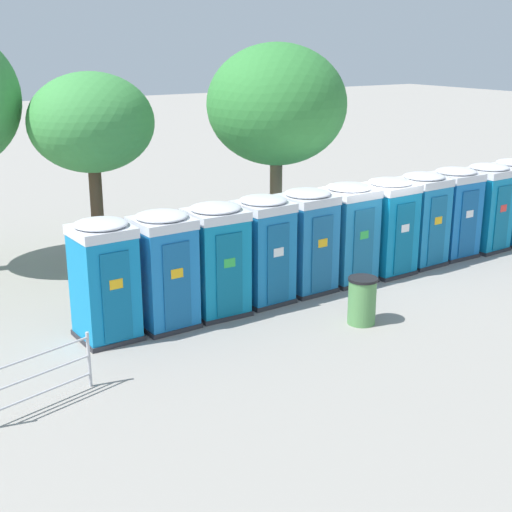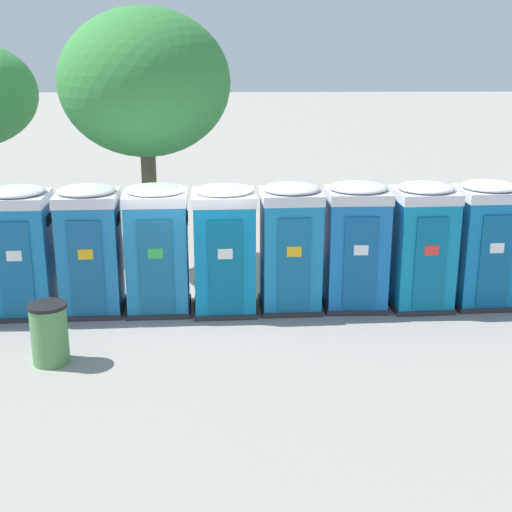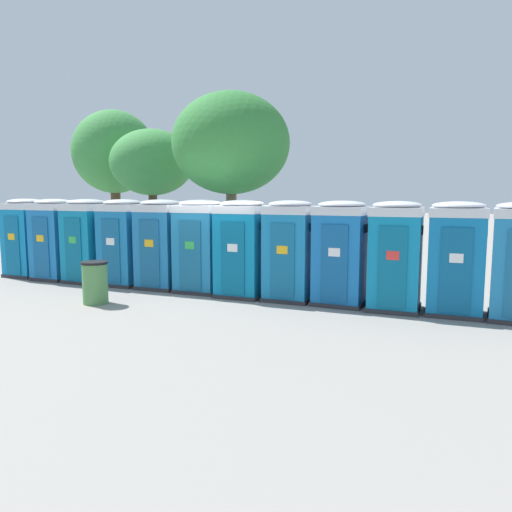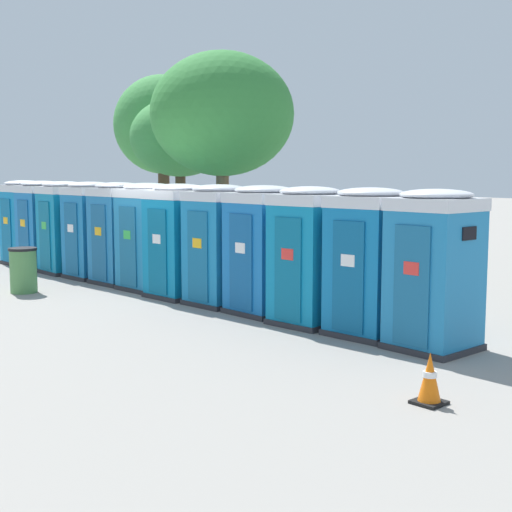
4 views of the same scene
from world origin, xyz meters
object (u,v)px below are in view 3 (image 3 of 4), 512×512
Objects in this scene: portapotty_5 at (201,246)px; street_tree_0 at (114,153)px; street_tree_2 at (152,163)px; portapotty_7 at (290,250)px; portapotty_3 at (123,242)px; portapotty_9 at (395,255)px; portapotty_6 at (242,248)px; portapotty_0 at (27,237)px; portapotty_4 at (161,244)px; trash_can at (95,282)px; portapotty_10 at (456,258)px; portapotty_2 at (87,240)px; street_tree_1 at (231,144)px; portapotty_8 at (341,252)px; portapotty_1 at (55,239)px.

street_tree_0 reaches higher than portapotty_5.
portapotty_7 is at bearing -30.31° from street_tree_2.
portapotty_3 and portapotty_9 have the same top height.
portapotty_6 is at bearing -2.64° from portapotty_5.
portapotty_4 is (5.23, 0.16, -0.00)m from portapotty_0.
portapotty_9 is at bearing 20.20° from trash_can.
portapotty_0 is 9.16m from portapotty_7.
portapotty_0 is 1.00× the size of portapotty_6.
portapotty_4 is 6.55m from portapotty_9.
portapotty_10 is (1.31, 0.12, -0.00)m from portapotty_9.
portapotty_2 is at bearing -176.42° from portapotty_4.
portapotty_7 and portapotty_10 have the same top height.
street_tree_2 reaches higher than portapotty_9.
street_tree_1 is 1.14× the size of street_tree_2.
portapotty_3 is 2.67m from trash_can.
portapotty_6 is 0.49× the size of street_tree_2.
portapotty_10 is (13.09, 0.39, -0.00)m from portapotty_0.
portapotty_3 is 1.00× the size of portapotty_8.
street_tree_0 is 6.06× the size of trash_can.
portapotty_0 is 1.00× the size of portapotty_3.
portapotty_6 is at bearing 39.40° from trash_can.
portapotty_1 and portapotty_5 have the same top height.
street_tree_2 is at bearing 137.84° from portapotty_5.
portapotty_3 is 1.31m from portapotty_4.
portapotty_3 and portapotty_7 have the same top height.
portapotty_4 is 0.40× the size of street_tree_0.
street_tree_0 is (-4.20, 6.17, 3.22)m from portapotty_2.
portapotty_1 is 7.86m from portapotty_7.
portapotty_3 is 1.00× the size of portapotty_4.
street_tree_1 is (-3.06, 2.57, 2.99)m from portapotty_7.
street_tree_2 is (0.29, 4.71, 2.60)m from portapotty_1.
portapotty_2 and portapotty_8 have the same top height.
portapotty_3 is at bearing 4.24° from portapotty_2.
portapotty_6 is 1.00× the size of portapotty_10.
street_tree_1 is (7.69, -3.36, -0.23)m from street_tree_0.
portapotty_9 is at bearing -23.37° from street_tree_2.
portapotty_1 is 5.39m from street_tree_2.
street_tree_2 reaches higher than portapotty_6.
portapotty_10 reaches higher than trash_can.
portapotty_0 is 2.62m from portapotty_2.
trash_can is at bearing -122.85° from portapotty_5.
portapotty_5 and portapotty_10 have the same top height.
trash_can is (-1.13, -5.05, -3.74)m from street_tree_1.
street_tree_0 is at bearing 124.25° from portapotty_2.
portapotty_10 is (6.54, 0.20, 0.00)m from portapotty_5.
street_tree_0 is (-14.67, 5.78, 3.22)m from portapotty_10.
portapotty_1 and portapotty_2 have the same top height.
portapotty_3 is 4.59m from street_tree_1.
portapotty_1 is 1.00× the size of portapotty_9.
portapotty_1 is 10.47m from portapotty_9.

